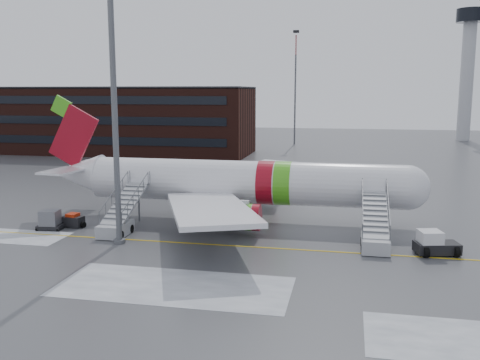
% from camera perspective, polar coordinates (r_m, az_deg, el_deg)
% --- Properties ---
extents(ground, '(260.00, 260.00, 0.00)m').
position_cam_1_polar(ground, '(40.86, 5.59, -6.97)').
color(ground, '#494C4F').
rests_on(ground, ground).
extents(airliner, '(35.03, 32.97, 11.18)m').
position_cam_1_polar(airliner, '(48.00, -0.63, -0.26)').
color(airliner, white).
rests_on(airliner, ground).
extents(airstair_fwd, '(2.05, 7.70, 3.48)m').
position_cam_1_polar(airstair_fwd, '(41.08, 14.21, -5.59)').
color(airstair_fwd, '#A7AAAE').
rests_on(airstair_fwd, ground).
extents(airstair_aft, '(2.05, 7.70, 3.48)m').
position_cam_1_polar(airstair_aft, '(44.95, -12.77, -4.24)').
color(airstair_aft, '#A9ACB0').
rests_on(airstair_aft, ground).
extents(pushback_tug, '(3.33, 2.80, 1.73)m').
position_cam_1_polar(pushback_tug, '(40.79, 20.02, -6.42)').
color(pushback_tug, black).
rests_on(pushback_tug, ground).
extents(uld_container, '(2.16, 1.68, 1.64)m').
position_cam_1_polar(uld_container, '(47.86, -19.60, -4.09)').
color(uld_container, black).
rests_on(uld_container, ground).
extents(baggage_tractor, '(2.33, 1.25, 1.18)m').
position_cam_1_polar(baggage_tractor, '(48.18, -17.38, -4.20)').
color(baggage_tractor, black).
rests_on(baggage_tractor, ground).
extents(light_mast_near, '(1.20, 1.20, 25.18)m').
position_cam_1_polar(light_mast_near, '(40.78, -13.40, 11.33)').
color(light_mast_near, '#595B60').
rests_on(light_mast_near, ground).
extents(terminal_building, '(62.00, 16.11, 12.30)m').
position_cam_1_polar(terminal_building, '(106.13, -15.93, 6.23)').
color(terminal_building, '#3F1E16').
rests_on(terminal_building, ground).
extents(control_tower, '(6.40, 6.40, 30.00)m').
position_cam_1_polar(control_tower, '(136.67, 23.15, 11.76)').
color(control_tower, '#B2B5BA').
rests_on(control_tower, ground).
extents(light_mast_far_n, '(1.20, 1.20, 24.25)m').
position_cam_1_polar(light_mast_far_n, '(117.62, 5.93, 10.55)').
color(light_mast_far_n, '#595B60').
rests_on(light_mast_far_n, ground).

